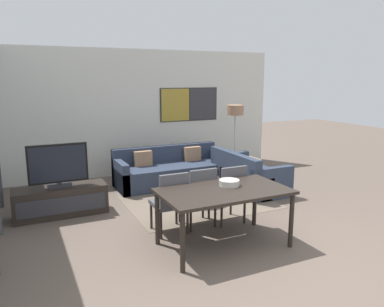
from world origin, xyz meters
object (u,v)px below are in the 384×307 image
object	(u,v)px
sofa_main	(170,171)
fruit_bowl	(229,182)
coffee_table	(196,184)
dining_table	(224,195)
dining_chair_left	(171,200)
tv_console	(61,201)
television	(58,166)
dining_chair_centre	(200,194)
floor_lamp	(235,115)
dining_chair_right	(230,191)
sofa_side	(246,177)

from	to	relation	value
sofa_main	fruit_bowl	distance (m)	2.97
coffee_table	fruit_bowl	distance (m)	1.79
fruit_bowl	dining_table	bearing A→B (deg)	-139.30
dining_chair_left	tv_console	bearing A→B (deg)	132.99
tv_console	sofa_main	bearing A→B (deg)	22.57
dining_table	dining_chair_left	world-z (taller)	dining_chair_left
television	dining_table	size ratio (longest dim) A/B	0.55
television	dining_chair_centre	size ratio (longest dim) A/B	1.01
sofa_main	dining_table	distance (m)	3.10
sofa_main	dining_chair_centre	bearing A→B (deg)	-101.71
dining_table	fruit_bowl	world-z (taller)	fruit_bowl
coffee_table	dining_table	size ratio (longest dim) A/B	0.53
floor_lamp	sofa_main	bearing A→B (deg)	-177.47
dining_table	dining_chair_left	bearing A→B (deg)	126.05
sofa_main	coffee_table	distance (m)	1.22
television	dining_table	xyz separation A→B (m)	(1.81, -2.08, -0.12)
dining_table	dining_chair_centre	xyz separation A→B (m)	(-0.00, 0.71, -0.19)
tv_console	dining_table	xyz separation A→B (m)	(1.81, -2.08, 0.45)
dining_chair_right	dining_chair_left	bearing A→B (deg)	179.78
sofa_side	fruit_bowl	world-z (taller)	fruit_bowl
sofa_main	dining_chair_left	xyz separation A→B (m)	(-0.96, -2.38, 0.24)
television	tv_console	bearing A→B (deg)	-90.00
sofa_main	floor_lamp	world-z (taller)	floor_lamp
dining_chair_right	tv_console	bearing A→B (deg)	147.92
coffee_table	tv_console	bearing A→B (deg)	173.30
television	sofa_side	xyz separation A→B (m)	(3.47, -0.09, -0.55)
sofa_side	dining_chair_right	bearing A→B (deg)	138.41
dining_chair_left	floor_lamp	world-z (taller)	floor_lamp
coffee_table	dining_chair_right	distance (m)	1.18
coffee_table	sofa_side	bearing A→B (deg)	8.65
sofa_side	floor_lamp	bearing A→B (deg)	-20.28
sofa_main	fruit_bowl	xyz separation A→B (m)	(-0.33, -2.90, 0.55)
sofa_side	dining_table	bearing A→B (deg)	140.08
dining_chair_centre	dining_chair_right	distance (m)	0.48
fruit_bowl	television	bearing A→B (deg)	135.10
sofa_side	fruit_bowl	size ratio (longest dim) A/B	5.86
television	dining_chair_left	bearing A→B (deg)	-47.03
tv_console	floor_lamp	xyz separation A→B (m)	(3.88, 1.02, 1.12)
television	dining_chair_centre	world-z (taller)	television
tv_console	dining_chair_left	size ratio (longest dim) A/B	1.59
coffee_table	dining_table	xyz separation A→B (m)	(-0.48, -1.81, 0.39)
television	coffee_table	size ratio (longest dim) A/B	1.03
television	coffee_table	xyz separation A→B (m)	(2.29, -0.27, -0.51)
dining_table	tv_console	bearing A→B (deg)	130.96
sofa_side	dining_chair_left	bearing A→B (deg)	121.99
dining_chair_centre	floor_lamp	xyz separation A→B (m)	(2.08, 2.39, 0.86)
floor_lamp	sofa_side	bearing A→B (deg)	-110.28
television	dining_chair_centre	xyz separation A→B (m)	(1.81, -1.37, -0.31)
sofa_side	floor_lamp	xyz separation A→B (m)	(0.41, 1.11, 1.10)
fruit_bowl	tv_console	bearing A→B (deg)	135.11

